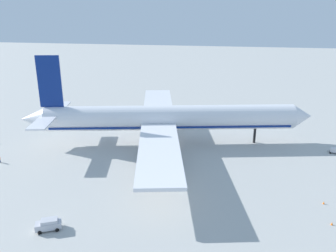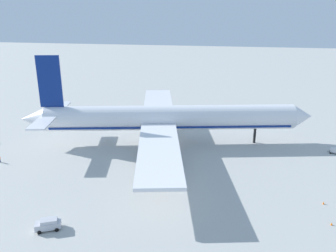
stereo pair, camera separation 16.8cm
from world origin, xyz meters
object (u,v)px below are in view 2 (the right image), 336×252
service_van (48,224)px  ground_worker_1 (0,159)px  traffic_cone_0 (248,107)px  baggage_cart_0 (335,150)px  traffic_cone_2 (332,224)px  airliner (166,119)px  traffic_cone_3 (324,203)px

service_van → ground_worker_1: (-25.98, 22.14, -0.16)m
traffic_cone_0 → baggage_cart_0: bearing=-62.5°
service_van → ground_worker_1: service_van is taller
baggage_cart_0 → ground_worker_1: ground_worker_1 is taller
traffic_cone_0 → traffic_cone_2: bearing=-80.4°
airliner → traffic_cone_0: 49.22m
service_van → traffic_cone_0: bearing=68.1°
baggage_cart_0 → traffic_cone_0: 45.70m
airliner → traffic_cone_3: bearing=-34.3°
baggage_cart_0 → traffic_cone_0: baggage_cart_0 is taller
baggage_cart_0 → traffic_cone_0: (-21.10, 40.54, -0.51)m
baggage_cart_0 → ground_worker_1: 84.36m
baggage_cart_0 → traffic_cone_3: size_ratio=5.40×
airliner → traffic_cone_2: 48.06m
baggage_cart_0 → traffic_cone_3: 28.08m
ground_worker_1 → service_van: bearing=-40.4°
ground_worker_1 → traffic_cone_2: ground_worker_1 is taller
service_van → baggage_cart_0: 71.07m
baggage_cart_0 → traffic_cone_2: baggage_cart_0 is taller
baggage_cart_0 → traffic_cone_3: bearing=-107.3°
ground_worker_1 → traffic_cone_3: bearing=-3.4°
airliner → traffic_cone_0: bearing=61.7°
traffic_cone_3 → traffic_cone_0: bearing=100.7°
service_van → baggage_cart_0: bearing=38.9°
ground_worker_1 → traffic_cone_0: ground_worker_1 is taller
service_van → traffic_cone_3: size_ratio=8.29×
baggage_cart_0 → traffic_cone_3: baggage_cart_0 is taller
service_van → baggage_cart_0: (55.34, 44.59, -0.25)m
airliner → ground_worker_1: 42.71m
service_van → traffic_cone_0: (34.24, 85.13, -0.76)m
airliner → service_van: bearing=-104.7°
service_van → ground_worker_1: 34.14m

